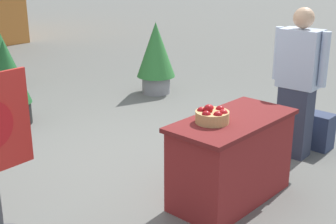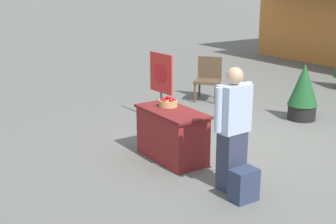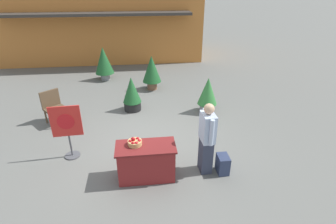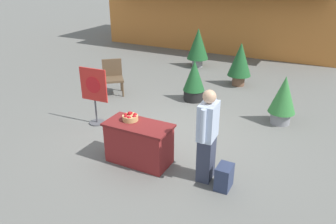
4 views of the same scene
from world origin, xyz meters
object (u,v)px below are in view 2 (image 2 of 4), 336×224
Objects in this scene: backpack at (244,185)px; potted_plant_near_left at (303,91)px; apple_basket at (168,102)px; poster_board at (161,83)px; display_table at (172,135)px; person_visitor at (233,128)px; patio_chair at (208,76)px.

potted_plant_near_left is at bearing 120.44° from backpack.
potted_plant_near_left is (-0.10, 3.26, -0.27)m from apple_basket.
poster_board is (-3.44, 0.99, 0.55)m from backpack.
display_table is 0.76× the size of person_visitor.
poster_board reaches higher than display_table.
apple_basket reaches higher than backpack.
person_visitor is at bearing 163.15° from backpack.
backpack is (1.67, -0.05, -0.19)m from display_table.
poster_board is 1.19× the size of potted_plant_near_left.
apple_basket is 0.18× the size of person_visitor.
person_visitor is 4.76m from patio_chair.
backpack is at bearing 160.28° from person_visitor.
display_table is 1.10× the size of potted_plant_near_left.
patio_chair is 2.35m from potted_plant_near_left.
patio_chair is 0.87× the size of potted_plant_near_left.
apple_basket is 0.26× the size of potted_plant_near_left.
person_visitor reaches higher than display_table.
poster_board is (-1.76, 0.95, 0.36)m from display_table.
display_table is 1.68m from backpack.
person_visitor reaches higher than apple_basket.
poster_board is at bearing -15.62° from patio_chair.
display_table is at bearing 178.38° from backpack.
display_table is 3.35m from potted_plant_near_left.
apple_basket is at bearing 161.85° from display_table.
patio_chair is at bearing 133.06° from display_table.
person_visitor is at bearing -63.71° from potted_plant_near_left.
apple_basket is at bearing 1.32° from patio_chair.
apple_basket is 1.78m from poster_board.
backpack is (0.37, -0.11, -0.63)m from person_visitor.
potted_plant_near_left is at bearing 95.36° from display_table.
potted_plant_near_left reaches higher than patio_chair.
backpack is (1.89, -0.12, -0.64)m from apple_basket.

